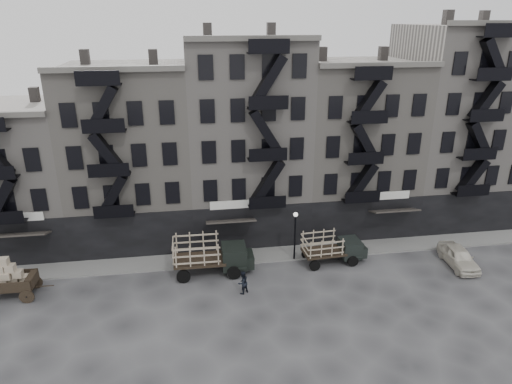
{
  "coord_description": "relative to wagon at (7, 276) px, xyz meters",
  "views": [
    {
      "loc": [
        -5.08,
        -29.37,
        18.65
      ],
      "look_at": [
        0.06,
        4.0,
        5.64
      ],
      "focal_mm": 32.0,
      "sensor_mm": 36.0,
      "label": 1
    }
  ],
  "objects": [
    {
      "name": "building_midwest",
      "position": [
        8.1,
        9.27,
        5.75
      ],
      "size": [
        10.0,
        11.35,
        16.2
      ],
      "color": "gray",
      "rests_on": "ground"
    },
    {
      "name": "wagon",
      "position": [
        0.0,
        0.0,
        0.0
      ],
      "size": [
        3.68,
        2.05,
        3.07
      ],
      "rotation": [
        0.0,
        0.0,
        -0.03
      ],
      "color": "black",
      "rests_on": "ground"
    },
    {
      "name": "building_east",
      "position": [
        38.1,
        9.27,
        7.25
      ],
      "size": [
        10.0,
        11.35,
        19.2
      ],
      "color": "gray",
      "rests_on": "ground"
    },
    {
      "name": "sidewalk",
      "position": [
        18.1,
        3.2,
        -1.68
      ],
      "size": [
        55.0,
        2.5,
        0.15
      ],
      "primitive_type": "cube",
      "color": "slate",
      "rests_on": "ground"
    },
    {
      "name": "building_mideast",
      "position": [
        28.1,
        9.27,
        5.75
      ],
      "size": [
        10.0,
        11.35,
        16.2
      ],
      "color": "gray",
      "rests_on": "ground"
    },
    {
      "name": "pedestrian_mid",
      "position": [
        16.35,
        -2.02,
        -0.87
      ],
      "size": [
        1.08,
        1.03,
        1.76
      ],
      "primitive_type": "imported",
      "rotation": [
        0.0,
        0.0,
        3.74
      ],
      "color": "black",
      "rests_on": "ground"
    },
    {
      "name": "car_east",
      "position": [
        33.87,
        -0.73,
        -0.98
      ],
      "size": [
        2.11,
        4.64,
        1.54
      ],
      "primitive_type": "imported",
      "rotation": [
        0.0,
        0.0,
        -0.06
      ],
      "color": "beige",
      "rests_on": "ground"
    },
    {
      "name": "building_center",
      "position": [
        18.1,
        9.27,
        6.75
      ],
      "size": [
        10.0,
        11.35,
        18.2
      ],
      "color": "gray",
      "rests_on": "ground"
    },
    {
      "name": "stake_truck_west",
      "position": [
        14.28,
        1.14,
        -0.02
      ],
      "size": [
        6.12,
        2.62,
        3.05
      ],
      "rotation": [
        0.0,
        0.0,
        -0.01
      ],
      "color": "black",
      "rests_on": "ground"
    },
    {
      "name": "lamp_post",
      "position": [
        21.1,
        2.05,
        1.03
      ],
      "size": [
        0.36,
        0.36,
        4.28
      ],
      "color": "black",
      "rests_on": "ground"
    },
    {
      "name": "stake_truck_east",
      "position": [
        24.04,
        1.3,
        -0.29
      ],
      "size": [
        5.24,
        2.4,
        2.57
      ],
      "rotation": [
        0.0,
        0.0,
        0.06
      ],
      "color": "black",
      "rests_on": "ground"
    },
    {
      "name": "building_west",
      "position": [
        -1.9,
        9.27,
        4.25
      ],
      "size": [
        10.0,
        11.35,
        13.2
      ],
      "color": "gray",
      "rests_on": "ground"
    },
    {
      "name": "ground",
      "position": [
        18.1,
        -0.55,
        -1.75
      ],
      "size": [
        140.0,
        140.0,
        0.0
      ],
      "primitive_type": "plane",
      "color": "#38383A",
      "rests_on": "ground"
    }
  ]
}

